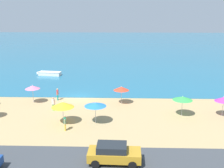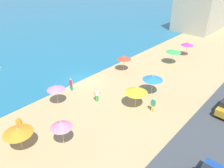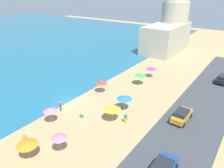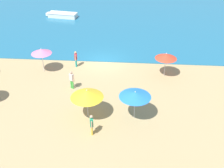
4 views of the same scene
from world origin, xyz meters
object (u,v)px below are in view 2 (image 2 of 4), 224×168
(beach_umbrella_2, at_px, (124,58))
(beach_umbrella_3, at_px, (56,88))
(beach_umbrella_5, at_px, (174,51))
(beach_umbrella_6, at_px, (61,125))
(beach_umbrella_0, at_px, (187,44))
(bather_3, at_px, (153,104))
(beach_umbrella_1, at_px, (136,90))
(beach_umbrella_8, at_px, (153,78))
(bather_1, at_px, (97,94))
(bather_2, at_px, (19,123))
(bather_0, at_px, (71,84))
(beach_umbrella_7, at_px, (18,131))

(beach_umbrella_2, relative_size, beach_umbrella_3, 0.97)
(beach_umbrella_5, xyz_separation_m, beach_umbrella_6, (-21.26, -1.51, 0.18))
(beach_umbrella_0, relative_size, beach_umbrella_5, 1.00)
(beach_umbrella_2, xyz_separation_m, bather_3, (-5.51, -8.28, -1.10))
(beach_umbrella_1, bearing_deg, beach_umbrella_8, 3.09)
(beach_umbrella_0, relative_size, bather_1, 1.42)
(beach_umbrella_2, relative_size, bather_2, 1.38)
(bather_2, bearing_deg, bather_0, 16.70)
(beach_umbrella_0, bearing_deg, beach_umbrella_2, 160.68)
(bather_2, bearing_deg, beach_umbrella_1, -28.44)
(beach_umbrella_1, distance_m, beach_umbrella_3, 8.25)
(beach_umbrella_7, height_order, bather_0, beach_umbrella_7)
(beach_umbrella_6, height_order, beach_umbrella_8, beach_umbrella_6)
(beach_umbrella_5, bearing_deg, bather_1, 175.54)
(beach_umbrella_3, distance_m, beach_umbrella_7, 6.63)
(beach_umbrella_6, relative_size, bather_2, 1.53)
(bather_2, distance_m, bather_3, 12.69)
(beach_umbrella_6, relative_size, beach_umbrella_7, 1.09)
(beach_umbrella_2, xyz_separation_m, beach_umbrella_5, (6.78, -3.89, 0.04))
(beach_umbrella_3, xyz_separation_m, beach_umbrella_8, (8.49, -6.27, -0.02))
(bather_1, relative_size, bather_2, 0.98)
(beach_umbrella_2, height_order, beach_umbrella_5, beach_umbrella_5)
(beach_umbrella_0, xyz_separation_m, bather_1, (-19.21, 1.21, -1.09))
(beach_umbrella_5, height_order, bather_0, beach_umbrella_5)
(beach_umbrella_3, bearing_deg, bather_2, -167.39)
(beach_umbrella_8, height_order, bather_0, beach_umbrella_8)
(beach_umbrella_7, xyz_separation_m, bather_0, (8.66, 4.39, -1.06))
(beach_umbrella_8, bearing_deg, beach_umbrella_7, 167.76)
(beach_umbrella_0, bearing_deg, bather_2, 174.06)
(beach_umbrella_1, height_order, bather_3, beach_umbrella_1)
(beach_umbrella_7, bearing_deg, bather_2, 64.03)
(beach_umbrella_7, relative_size, bather_2, 1.39)
(beach_umbrella_5, height_order, bather_3, beach_umbrella_5)
(beach_umbrella_6, height_order, bather_0, beach_umbrella_6)
(beach_umbrella_2, height_order, beach_umbrella_8, beach_umbrella_8)
(beach_umbrella_1, xyz_separation_m, bather_3, (0.54, -1.79, -1.16))
(beach_umbrella_8, distance_m, bather_0, 9.46)
(beach_umbrella_3, distance_m, beach_umbrella_8, 10.56)
(bather_3, bearing_deg, beach_umbrella_6, 162.17)
(beach_umbrella_3, bearing_deg, beach_umbrella_2, 0.18)
(beach_umbrella_0, distance_m, beach_umbrella_1, 17.48)
(bather_1, distance_m, bather_3, 6.06)
(bather_0, distance_m, bather_1, 3.94)
(beach_umbrella_8, bearing_deg, bather_2, 158.64)
(beach_umbrella_6, distance_m, beach_umbrella_8, 11.84)
(beach_umbrella_6, bearing_deg, beach_umbrella_1, -7.38)
(beach_umbrella_5, bearing_deg, bather_0, 161.46)
(beach_umbrella_6, xyz_separation_m, beach_umbrella_8, (11.80, -0.91, -0.16))
(beach_umbrella_6, bearing_deg, beach_umbrella_3, 58.29)
(beach_umbrella_1, distance_m, beach_umbrella_5, 13.08)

